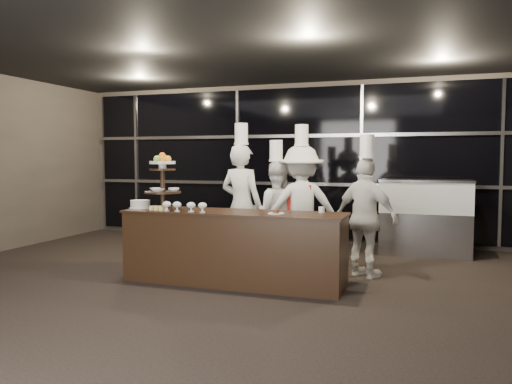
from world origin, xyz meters
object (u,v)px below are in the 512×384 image
(layer_cake, at_px, (140,204))
(chef_d, at_px, (366,217))
(display_stand, at_px, (163,177))
(chef_b, at_px, (276,213))
(chef_a, at_px, (241,204))
(buffet_counter, at_px, (233,247))
(chef_c, at_px, (301,207))
(display_case, at_px, (425,213))

(layer_cake, distance_m, chef_d, 3.01)
(display_stand, distance_m, chef_b, 1.76)
(chef_a, relative_size, chef_d, 1.10)
(buffet_counter, distance_m, chef_c, 1.37)
(chef_b, bearing_deg, display_case, 37.76)
(chef_a, height_order, chef_c, chef_a)
(display_stand, bearing_deg, chef_b, 43.31)
(buffet_counter, bearing_deg, chef_b, 79.28)
(chef_c, bearing_deg, layer_cake, -147.64)
(buffet_counter, xyz_separation_m, display_stand, (-1.00, -0.00, 0.87))
(layer_cake, xyz_separation_m, display_case, (3.59, 2.80, -0.29))
(display_case, distance_m, chef_b, 2.61)
(chef_b, xyz_separation_m, chef_c, (0.37, 0.01, 0.10))
(display_case, bearing_deg, chef_c, -136.75)
(chef_c, bearing_deg, chef_b, -178.45)
(buffet_counter, height_order, layer_cake, layer_cake)
(display_stand, distance_m, layer_cake, 0.48)
(chef_c, bearing_deg, display_case, 43.25)
(chef_c, relative_size, chef_d, 1.09)
(chef_a, xyz_separation_m, chef_b, (0.47, 0.18, -0.13))
(chef_a, bearing_deg, layer_cake, -136.23)
(chef_a, bearing_deg, display_stand, -127.71)
(display_stand, xyz_separation_m, chef_b, (1.22, 1.15, -0.55))
(buffet_counter, distance_m, chef_a, 1.10)
(display_case, distance_m, chef_c, 2.33)
(chef_b, height_order, chef_d, chef_d)
(buffet_counter, height_order, chef_c, chef_c)
(buffet_counter, height_order, chef_b, chef_b)
(display_case, relative_size, chef_b, 0.78)
(display_case, xyz_separation_m, chef_c, (-1.69, -1.59, 0.20))
(buffet_counter, relative_size, chef_c, 1.38)
(chef_b, bearing_deg, display_stand, -136.69)
(buffet_counter, distance_m, display_stand, 1.33)
(layer_cake, height_order, display_case, display_case)
(layer_cake, xyz_separation_m, chef_c, (1.91, 1.21, -0.08))
(chef_d, bearing_deg, buffet_counter, -150.79)
(chef_c, bearing_deg, chef_a, -167.16)
(buffet_counter, relative_size, chef_d, 1.50)
(display_stand, xyz_separation_m, display_case, (3.28, 2.75, -0.65))
(layer_cake, relative_size, chef_a, 0.14)
(display_stand, height_order, chef_c, chef_c)
(chef_a, distance_m, chef_d, 1.81)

